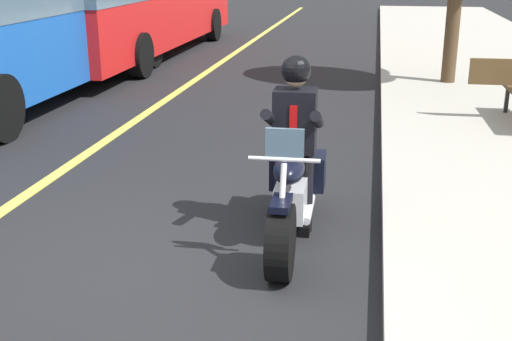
# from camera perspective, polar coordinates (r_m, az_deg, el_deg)

# --- Properties ---
(ground_plane) EXTENTS (80.00, 80.00, 0.00)m
(ground_plane) POSITION_cam_1_polar(r_m,az_deg,el_deg) (5.84, -9.34, -8.67)
(ground_plane) COLOR black
(motorcycle_main) EXTENTS (2.21, 0.61, 1.26)m
(motorcycle_main) POSITION_cam_1_polar(r_m,az_deg,el_deg) (6.25, 3.12, -2.05)
(motorcycle_main) COLOR black
(motorcycle_main) RESTS_ON ground_plane
(rider_main) EXTENTS (0.63, 0.55, 1.74)m
(rider_main) POSITION_cam_1_polar(r_m,az_deg,el_deg) (6.26, 3.37, 3.57)
(rider_main) COLOR black
(rider_main) RESTS_ON ground_plane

